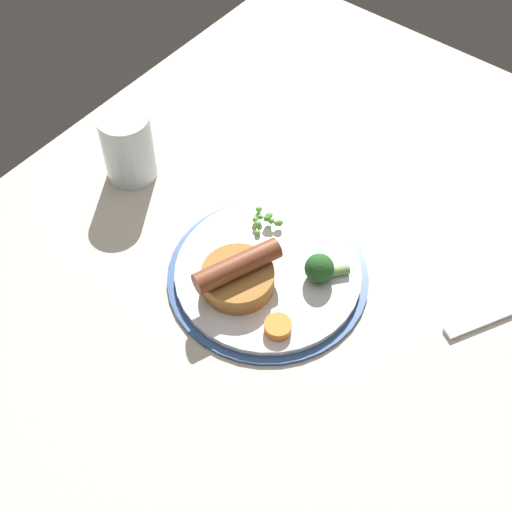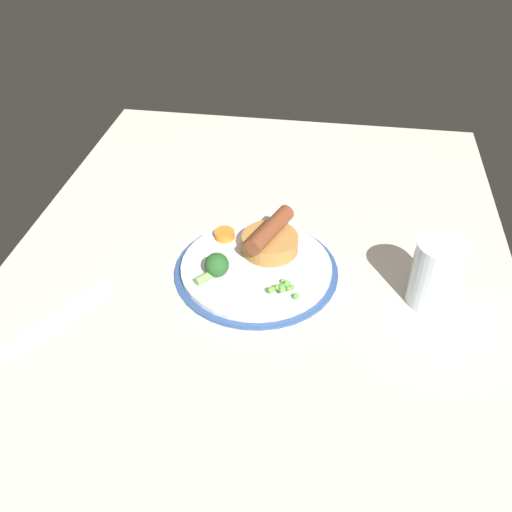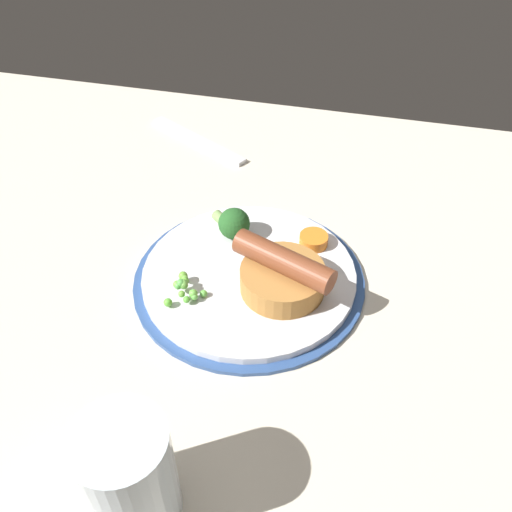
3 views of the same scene
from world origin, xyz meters
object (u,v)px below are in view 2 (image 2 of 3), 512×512
sausage_pudding (270,239)px  fork (58,316)px  pea_pile (283,288)px  broccoli_floret_near (216,266)px  carrot_slice_1 (225,235)px  dinner_plate (259,269)px  drinking_glass (436,273)px

sausage_pudding → fork: (-18.32, 27.72, -3.17)cm
pea_pile → broccoli_floret_near: size_ratio=0.89×
sausage_pudding → pea_pile: sausage_pudding is taller
sausage_pudding → carrot_slice_1: (2.05, 7.70, -1.43)cm
dinner_plate → pea_pile: 7.45cm
fork → sausage_pudding: bearing=-28.1°
pea_pile → drinking_glass: bearing=-81.3°
sausage_pudding → pea_pile: (-9.75, -3.22, -1.06)cm
pea_pile → carrot_slice_1: 16.08cm
drinking_glass → carrot_slice_1: bearing=75.2°
dinner_plate → sausage_pudding: sausage_pudding is taller
dinner_plate → fork: 30.18cm
sausage_pudding → carrot_slice_1: bearing=-83.4°
carrot_slice_1 → fork: size_ratio=0.18×
dinner_plate → drinking_glass: bearing=-95.5°
drinking_glass → sausage_pudding: bearing=75.2°
pea_pile → broccoli_floret_near: (2.46, 10.37, 0.72)cm
sausage_pudding → drinking_glass: (-6.50, -24.55, 1.69)cm
broccoli_floret_near → carrot_slice_1: broccoli_floret_near is taller
broccoli_floret_near → drinking_glass: (0.78, -31.70, 2.02)cm
carrot_slice_1 → drinking_glass: 33.50cm
drinking_glass → broccoli_floret_near: bearing=91.4°
dinner_plate → sausage_pudding: (4.01, -1.15, 2.91)cm
pea_pile → drinking_glass: size_ratio=0.45×
dinner_plate → carrot_slice_1: carrot_slice_1 is taller
dinner_plate → broccoli_floret_near: bearing=118.6°
pea_pile → fork: pea_pile is taller
sausage_pudding → pea_pile: size_ratio=2.43×
broccoli_floret_near → drinking_glass: size_ratio=0.50×
broccoli_floret_near → dinner_plate: bearing=-20.7°
sausage_pudding → dinner_plate: bearing=5.5°
dinner_plate → broccoli_floret_near: (-3.28, 6.00, 2.57)cm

